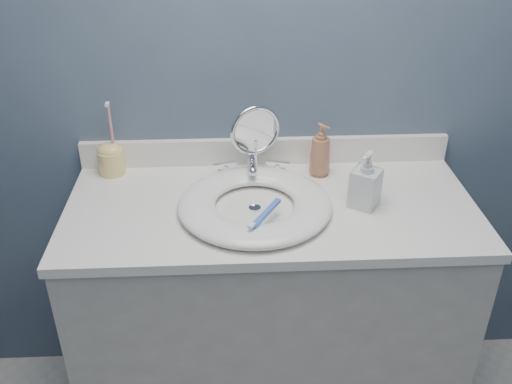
{
  "coord_description": "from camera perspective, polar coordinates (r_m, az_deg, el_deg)",
  "views": [
    {
      "loc": [
        -0.12,
        -0.47,
        1.77
      ],
      "look_at": [
        -0.05,
        0.94,
        0.94
      ],
      "focal_mm": 40.0,
      "sensor_mm": 36.0,
      "label": 1
    }
  ],
  "objects": [
    {
      "name": "makeup_mirror",
      "position": [
        1.79,
        -0.07,
        5.35
      ],
      "size": [
        0.16,
        0.09,
        0.24
      ],
      "rotation": [
        0.0,
        0.0,
        0.33
      ],
      "color": "silver",
      "rests_on": "countertop"
    },
    {
      "name": "countertop",
      "position": [
        1.71,
        1.51,
        -1.62
      ],
      "size": [
        1.22,
        0.57,
        0.03
      ],
      "primitive_type": "cube",
      "color": "white",
      "rests_on": "vanity_cabinet"
    },
    {
      "name": "toothbrush_lying",
      "position": [
        1.57,
        0.91,
        -2.23
      ],
      "size": [
        0.1,
        0.16,
        0.02
      ],
      "rotation": [
        0.0,
        0.0,
        1.03
      ],
      "color": "blue",
      "rests_on": "basin"
    },
    {
      "name": "vanity_cabinet",
      "position": [
        1.98,
        1.33,
        -12.49
      ],
      "size": [
        1.2,
        0.55,
        0.85
      ],
      "primitive_type": "cube",
      "color": "beige",
      "rests_on": "ground"
    },
    {
      "name": "backsplash",
      "position": [
        1.91,
        0.95,
        4.11
      ],
      "size": [
        1.22,
        0.02,
        0.09
      ],
      "primitive_type": "cube",
      "color": "white",
      "rests_on": "countertop"
    },
    {
      "name": "drain",
      "position": [
        1.67,
        -0.12,
        -1.66
      ],
      "size": [
        0.04,
        0.04,
        0.01
      ],
      "primitive_type": "cylinder",
      "color": "silver",
      "rests_on": "countertop"
    },
    {
      "name": "back_wall",
      "position": [
        1.81,
        1.0,
        12.1
      ],
      "size": [
        2.2,
        0.02,
        2.4
      ],
      "primitive_type": "cube",
      "color": "#47546B",
      "rests_on": "ground"
    },
    {
      "name": "soap_bottle_amber",
      "position": [
        1.83,
        6.46,
        4.22
      ],
      "size": [
        0.09,
        0.09,
        0.18
      ],
      "primitive_type": "imported",
      "rotation": [
        0.0,
        0.0,
        0.6
      ],
      "color": "#A76A4B",
      "rests_on": "countertop"
    },
    {
      "name": "faucet",
      "position": [
        1.83,
        -0.42,
        2.25
      ],
      "size": [
        0.25,
        0.13,
        0.07
      ],
      "color": "silver",
      "rests_on": "countertop"
    },
    {
      "name": "basin",
      "position": [
        1.66,
        -0.12,
        -1.22
      ],
      "size": [
        0.45,
        0.45,
        0.04
      ],
      "primitive_type": null,
      "color": "white",
      "rests_on": "countertop"
    },
    {
      "name": "toothbrush_holder",
      "position": [
        1.9,
        -14.28,
        3.37
      ],
      "size": [
        0.09,
        0.09,
        0.25
      ],
      "rotation": [
        0.0,
        0.0,
        0.16
      ],
      "color": "#F7D47B",
      "rests_on": "countertop"
    },
    {
      "name": "soap_bottle_clear",
      "position": [
        1.68,
        10.94,
        1.25
      ],
      "size": [
        0.11,
        0.11,
        0.17
      ],
      "primitive_type": "imported",
      "rotation": [
        0.0,
        0.0,
        -0.6
      ],
      "color": "silver",
      "rests_on": "countertop"
    }
  ]
}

